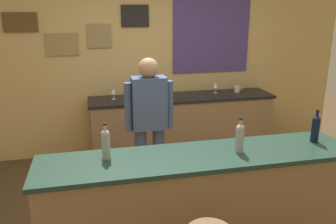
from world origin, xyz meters
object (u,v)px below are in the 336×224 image
wine_glass_b (153,90)px  bartender (149,122)px  wine_bottle_a (106,143)px  wine_glass_a (113,91)px  wine_glass_c (216,86)px  coffee_mug (237,89)px  wine_bottle_b (240,137)px  wine_bottle_c (316,128)px

wine_glass_b → bartender: bearing=-102.3°
wine_bottle_a → wine_glass_a: wine_bottle_a is taller
wine_glass_c → coffee_mug: (0.34, -0.02, -0.06)m
wine_bottle_b → wine_glass_c: (0.58, 2.16, -0.05)m
wine_glass_a → wine_bottle_a: bearing=-95.9°
wine_glass_a → wine_bottle_b: bearing=-66.8°
wine_glass_a → coffee_mug: wine_glass_a is taller
coffee_mug → bartender: bearing=-142.0°
wine_glass_c → coffee_mug: 0.34m
wine_bottle_a → wine_bottle_c: size_ratio=1.00×
wine_glass_c → wine_glass_b: bearing=-175.3°
wine_glass_a → wine_glass_c: same height
wine_bottle_b → wine_glass_b: size_ratio=1.97×
bartender → wine_glass_b: 1.17m
wine_bottle_a → wine_bottle_c: (1.89, -0.05, 0.00)m
wine_bottle_a → wine_glass_a: size_ratio=1.97×
wine_bottle_c → wine_glass_c: size_ratio=1.97×
wine_bottle_c → coffee_mug: bearing=85.9°
bartender → wine_bottle_b: (0.62, -0.93, 0.12)m
bartender → coffee_mug: bartender is taller
wine_bottle_a → wine_bottle_c: same height
bartender → wine_bottle_c: 1.64m
bartender → wine_bottle_c: size_ratio=5.29×
wine_bottle_c → wine_glass_c: (-0.19, 2.09, -0.05)m
wine_bottle_b → wine_glass_a: wine_bottle_b is taller
wine_glass_c → coffee_mug: bearing=-3.6°
wine_bottle_c → wine_glass_b: size_ratio=1.97×
bartender → wine_bottle_b: bearing=-56.6°
bartender → wine_glass_c: 1.71m
wine_bottle_a → coffee_mug: (2.03, 2.02, -0.11)m
wine_bottle_b → wine_glass_a: (-0.91, 2.12, -0.05)m
wine_bottle_c → wine_glass_c: bearing=95.2°
wine_bottle_c → wine_glass_a: wine_bottle_c is taller
wine_glass_a → coffee_mug: (1.83, 0.02, -0.06)m
wine_bottle_c → coffee_mug: wine_bottle_c is taller
wine_bottle_a → wine_glass_c: 2.65m
wine_glass_a → wine_glass_b: size_ratio=1.00×
wine_bottle_a → wine_bottle_b: 1.12m
wine_bottle_a → wine_glass_a: 2.01m
wine_bottle_a → wine_glass_c: wine_bottle_a is taller
bartender → wine_bottle_a: bearing=-121.3°
wine_bottle_c → wine_bottle_b: bearing=-175.0°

